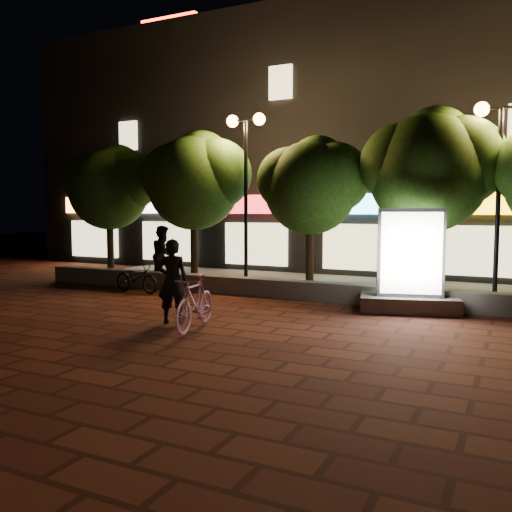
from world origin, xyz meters
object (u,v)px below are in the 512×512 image
Objects in this scene: tree_far_left at (111,184)px; tree_mid at (313,182)px; pedestrian at (163,254)px; ad_kiosk at (410,270)px; street_lamp_left at (246,156)px; rider at (173,281)px; scooter_pink at (195,302)px; tree_left at (196,177)px; street_lamp_right at (500,149)px; scooter_parked at (136,278)px; tree_right at (432,166)px.

tree_mid is (7.50, -0.00, -0.08)m from tree_far_left.
pedestrian is (2.87, -0.96, -2.30)m from tree_far_left.
street_lamp_left is at bearing 161.95° from ad_kiosk.
rider is at bearing -140.06° from ad_kiosk.
pedestrian is (-2.58, -0.70, -3.03)m from street_lamp_left.
street_lamp_left reaches higher than rider.
pedestrian is at bearing 172.66° from ad_kiosk.
scooter_pink is 1.02× the size of rider.
tree_left is 2.67× the size of pedestrian.
street_lamp_right is 10.30m from scooter_parked.
street_lamp_right is at bearing 0.00° from street_lamp_left.
scooter_pink is at bearing -39.05° from tree_far_left.
tree_mid is at bearing -0.00° from tree_left.
tree_left reaches higher than scooter_pink.
pedestrian is (-3.54, 4.57, 0.09)m from rider.
tree_right reaches higher than tree_far_left.
tree_far_left is 12.47m from street_lamp_right.
scooter_parked is (-2.45, -2.20, -3.59)m from street_lamp_left.
tree_right is 8.39m from pedestrian.
ad_kiosk is (7.16, -1.96, -2.46)m from tree_left.
street_lamp_right is at bearing -115.18° from pedestrian.
tree_mid is 0.90× the size of street_lamp_right.
scooter_pink is at bearing -57.90° from tree_left.
street_lamp_right is 3.81m from ad_kiosk.
pedestrian is at bearing -173.11° from tree_right.
tree_left is at bearing -62.70° from pedestrian.
ad_kiosk reaches higher than rider.
tree_mid is 2.45× the size of scooter_pink.
pedestrian is (-4.63, -0.96, -2.22)m from tree_mid.
street_lamp_left reaches higher than tree_left.
scooter_pink reaches higher than scooter_parked.
ad_kiosk is 1.37× the size of rider.
tree_far_left is at bearing -61.25° from rider.
scooter_pink is at bearing -122.38° from tree_right.
rider reaches higher than scooter_parked.
pedestrian is at bearing -72.72° from rider.
tree_far_left is at bearing 169.57° from ad_kiosk.
rider is at bearing -123.15° from scooter_parked.
tree_mid is 6.09m from rider.
tree_left is 8.96m from street_lamp_right.
tree_left reaches higher than rider.
street_lamp_left reaches higher than tree_far_left.
street_lamp_right reaches higher than tree_left.
tree_right is at bearing 0.00° from tree_far_left.
street_lamp_left is 6.27m from ad_kiosk.
street_lamp_right is at bearing -9.10° from tree_right.
rider is at bearing -138.92° from street_lamp_right.
tree_left is at bearing 178.32° from street_lamp_right.
street_lamp_right is (7.00, 0.00, -0.13)m from street_lamp_left.
street_lamp_left is 4.04m from pedestrian.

